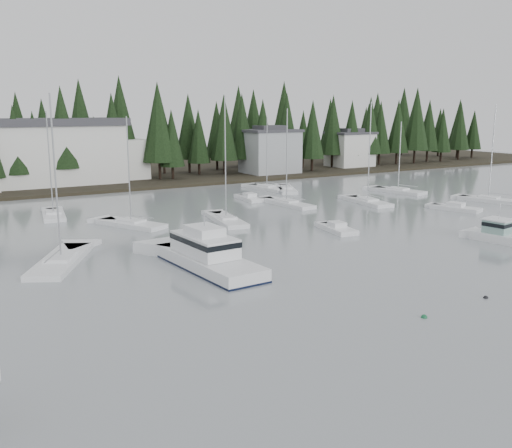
# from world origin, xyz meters

# --- Properties ---
(ground) EXTENTS (260.00, 260.00, 0.00)m
(ground) POSITION_xyz_m (0.00, 0.00, 0.00)
(ground) COLOR gray
(ground) RESTS_ON ground
(far_shore_land) EXTENTS (240.00, 54.00, 1.00)m
(far_shore_land) POSITION_xyz_m (0.00, 97.00, 0.00)
(far_shore_land) COLOR black
(far_shore_land) RESTS_ON ground
(conifer_treeline) EXTENTS (200.00, 22.00, 20.00)m
(conifer_treeline) POSITION_xyz_m (0.00, 86.00, 0.00)
(conifer_treeline) COLOR black
(conifer_treeline) RESTS_ON ground
(house_east_a) EXTENTS (10.60, 8.48, 9.25)m
(house_east_a) POSITION_xyz_m (36.00, 78.00, 4.90)
(house_east_a) COLOR #999EA0
(house_east_a) RESTS_ON ground
(house_east_b) EXTENTS (9.54, 7.42, 8.25)m
(house_east_b) POSITION_xyz_m (58.00, 80.00, 4.40)
(house_east_b) COLOR silver
(house_east_b) RESTS_ON ground
(harbor_inn) EXTENTS (29.50, 11.50, 10.90)m
(harbor_inn) POSITION_xyz_m (-2.96, 82.34, 5.78)
(harbor_inn) COLOR silver
(harbor_inn) RESTS_ON ground
(cabin_cruiser_center) EXTENTS (4.72, 12.71, 5.36)m
(cabin_cruiser_center) POSITION_xyz_m (-4.03, 23.86, 0.80)
(cabin_cruiser_center) COLOR white
(cabin_cruiser_center) RESTS_ON ground
(lobster_boat_teal) EXTENTS (3.91, 8.10, 4.32)m
(lobster_boat_teal) POSITION_xyz_m (25.45, 16.78, 0.51)
(lobster_boat_teal) COLOR white
(lobster_boat_teal) RESTS_ON ground
(sailboat_0) EXTENTS (4.10, 9.50, 15.00)m
(sailboat_0) POSITION_xyz_m (6.41, 40.40, 0.09)
(sailboat_0) COLOR white
(sailboat_0) RESTS_ON ground
(sailboat_1) EXTENTS (7.77, 11.12, 14.81)m
(sailboat_1) POSITION_xyz_m (-14.20, 31.53, 0.07)
(sailboat_1) COLOR white
(sailboat_1) RESTS_ON ground
(sailboat_2) EXTENTS (3.69, 8.30, 13.26)m
(sailboat_2) POSITION_xyz_m (-10.30, 53.95, 0.09)
(sailboat_2) COLOR white
(sailboat_2) RESTS_ON ground
(sailboat_4) EXTENTS (3.68, 8.57, 12.19)m
(sailboat_4) POSITION_xyz_m (24.74, 60.94, 0.07)
(sailboat_4) COLOR white
(sailboat_4) RESTS_ON ground
(sailboat_5) EXTENTS (4.70, 9.21, 11.57)m
(sailboat_5) POSITION_xyz_m (40.80, 47.58, 0.06)
(sailboat_5) COLOR white
(sailboat_5) RESTS_ON ground
(sailboat_6) EXTENTS (6.31, 9.01, 12.72)m
(sailboat_6) POSITION_xyz_m (-3.92, 43.74, 0.07)
(sailboat_6) COLOR white
(sailboat_6) RESTS_ON ground
(sailboat_8) EXTENTS (4.74, 8.52, 14.08)m
(sailboat_8) POSITION_xyz_m (45.48, 34.49, 0.09)
(sailboat_8) COLOR white
(sailboat_8) RESTS_ON ground
(sailboat_10) EXTENTS (3.17, 10.08, 13.56)m
(sailboat_10) POSITION_xyz_m (19.09, 46.73, 0.08)
(sailboat_10) COLOR white
(sailboat_10) RESTS_ON ground
(sailboat_11) EXTENTS (3.83, 9.04, 14.45)m
(sailboat_11) POSITION_xyz_m (29.57, 42.05, 0.09)
(sailboat_11) COLOR white
(sailboat_11) RESTS_ON ground
(sailboat_13) EXTENTS (5.88, 8.80, 11.69)m
(sailboat_13) POSITION_xyz_m (26.59, 58.00, 0.07)
(sailboat_13) COLOR white
(sailboat_13) RESTS_ON ground
(runabout_1) EXTENTS (3.03, 5.82, 1.42)m
(runabout_1) POSITION_xyz_m (14.34, 29.75, 0.13)
(runabout_1) COLOR white
(runabout_1) RESTS_ON ground
(runabout_2) EXTENTS (3.94, 6.72, 1.42)m
(runabout_2) POSITION_xyz_m (35.81, 32.07, 0.13)
(runabout_2) COLOR white
(runabout_2) RESTS_ON ground
(runabout_4) EXTENTS (2.60, 5.73, 1.42)m
(runabout_4) POSITION_xyz_m (16.90, 52.97, 0.13)
(runabout_4) COLOR white
(runabout_4) RESTS_ON ground
(mooring_buoy_green) EXTENTS (0.42, 0.42, 0.42)m
(mooring_buoy_green) POSITION_xyz_m (2.74, 6.45, 0.00)
(mooring_buoy_green) COLOR #145933
(mooring_buoy_green) RESTS_ON ground
(mooring_buoy_dark) EXTENTS (0.36, 0.36, 0.36)m
(mooring_buoy_dark) POSITION_xyz_m (9.32, 6.94, 0.00)
(mooring_buoy_dark) COLOR black
(mooring_buoy_dark) RESTS_ON ground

